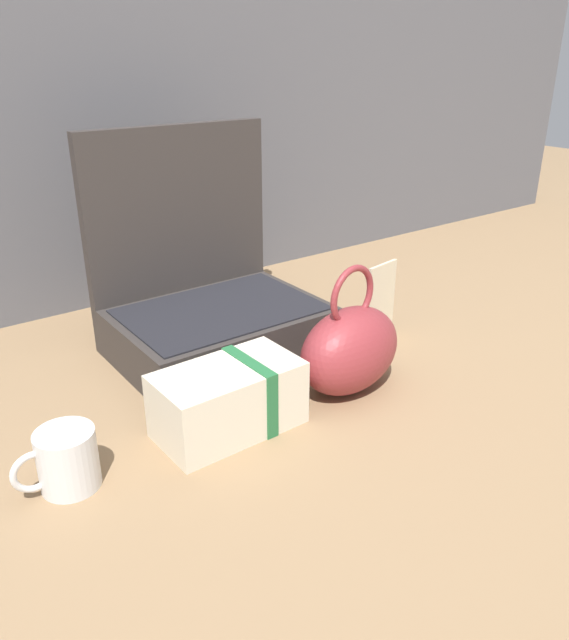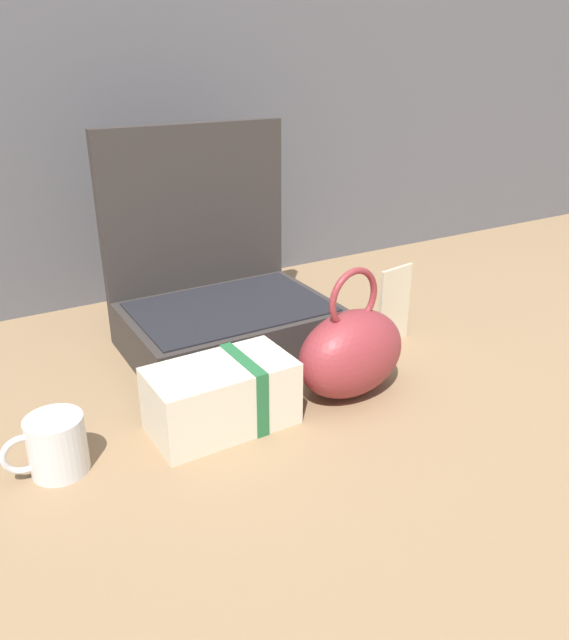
# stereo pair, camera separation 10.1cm
# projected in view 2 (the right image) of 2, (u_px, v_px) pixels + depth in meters

# --- Properties ---
(ground_plane) EXTENTS (6.00, 6.00, 0.00)m
(ground_plane) POSITION_uv_depth(u_px,v_px,m) (284.00, 386.00, 1.09)
(ground_plane) COLOR #8C6D4C
(open_suitcase) EXTENTS (0.38, 0.29, 0.41)m
(open_suitcase) POSITION_uv_depth(u_px,v_px,m) (221.00, 301.00, 1.21)
(open_suitcase) COLOR #332D2B
(open_suitcase) RESTS_ON ground_plane
(teal_pouch_handbag) EXTENTS (0.22, 0.15, 0.23)m
(teal_pouch_handbag) POSITION_uv_depth(u_px,v_px,m) (351.00, 352.00, 1.04)
(teal_pouch_handbag) COLOR maroon
(teal_pouch_handbag) RESTS_ON ground_plane
(cream_toiletry_bag) EXTENTS (0.22, 0.13, 0.11)m
(cream_toiletry_bag) POSITION_uv_depth(u_px,v_px,m) (224.00, 395.00, 0.95)
(cream_toiletry_bag) COLOR beige
(cream_toiletry_bag) RESTS_ON ground_plane
(coffee_mug) EXTENTS (0.11, 0.08, 0.08)m
(coffee_mug) POSITION_uv_depth(u_px,v_px,m) (55.00, 445.00, 0.85)
(coffee_mug) COLOR silver
(coffee_mug) RESTS_ON ground_plane
(info_card_left) EXTENTS (0.08, 0.02, 0.16)m
(info_card_left) POSITION_uv_depth(u_px,v_px,m) (394.00, 305.00, 1.22)
(info_card_left) COLOR beige
(info_card_left) RESTS_ON ground_plane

